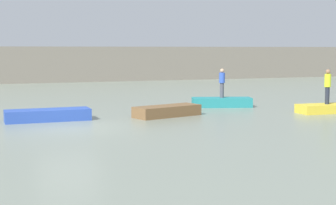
% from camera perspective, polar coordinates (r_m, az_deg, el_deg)
% --- Properties ---
extents(ground_plane, '(120.00, 120.00, 0.00)m').
position_cam_1_polar(ground_plane, '(21.11, -11.14, -2.87)').
color(ground_plane, gray).
extents(embankment_wall, '(80.00, 1.20, 3.44)m').
position_cam_1_polar(embankment_wall, '(49.91, -16.56, 4.04)').
color(embankment_wall, gray).
rests_on(embankment_wall, ground_plane).
extents(rowboat_blue, '(3.75, 1.23, 0.52)m').
position_cam_1_polar(rowboat_blue, '(23.54, -13.27, -1.37)').
color(rowboat_blue, '#2B4CAD').
rests_on(rowboat_blue, ground_plane).
extents(rowboat_brown, '(3.51, 2.08, 0.52)m').
position_cam_1_polar(rowboat_brown, '(24.40, -0.10, -0.96)').
color(rowboat_brown, brown).
rests_on(rowboat_brown, ground_plane).
extents(rowboat_teal, '(3.44, 1.99, 0.52)m').
position_cam_1_polar(rowboat_teal, '(28.55, 6.02, 0.03)').
color(rowboat_teal, teal).
rests_on(rowboat_teal, ground_plane).
extents(rowboat_yellow, '(3.09, 1.33, 0.44)m').
position_cam_1_polar(rowboat_yellow, '(27.00, 17.31, -0.64)').
color(rowboat_yellow, gold).
rests_on(rowboat_yellow, ground_plane).
extents(person_blue_shirt, '(0.32, 0.32, 1.61)m').
position_cam_1_polar(person_blue_shirt, '(28.45, 6.05, 2.34)').
color(person_blue_shirt, '#4C4C56').
rests_on(person_blue_shirt, rowboat_teal).
extents(person_hiviz_shirt, '(0.32, 0.32, 1.76)m').
position_cam_1_polar(person_hiviz_shirt, '(26.89, 17.39, 1.91)').
color(person_hiviz_shirt, '#232838').
rests_on(person_hiviz_shirt, rowboat_yellow).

